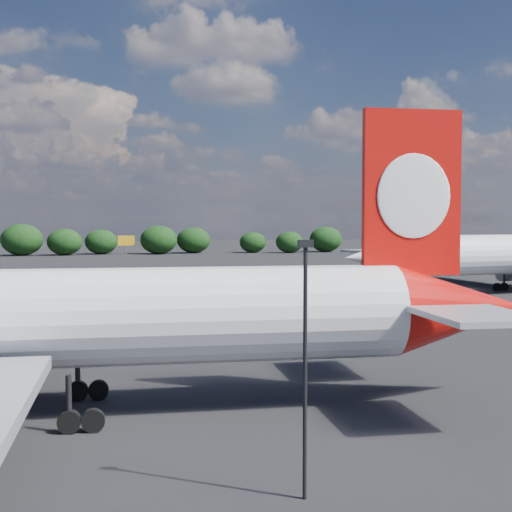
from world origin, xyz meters
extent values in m
plane|color=black|center=(0.00, 60.00, 0.00)|extent=(500.00, 500.00, 0.00)
cylinder|color=white|center=(1.88, 2.69, 5.30)|extent=(40.43, 6.57, 5.30)
cone|color=#BD0D09|center=(26.24, 1.92, 5.30)|extent=(8.64, 5.56, 5.30)
cube|color=#BD0D09|center=(23.06, 2.02, 12.08)|extent=(5.84, 0.71, 9.54)
ellipsoid|color=white|center=(23.05, 1.70, 11.89)|extent=(4.46, 0.35, 4.88)
ellipsoid|color=white|center=(23.07, 2.34, 11.89)|extent=(4.46, 0.35, 4.88)
cube|color=#A2A5AA|center=(23.94, -3.84, 5.72)|extent=(4.97, 6.51, 0.32)
cube|color=#A2A5AA|center=(24.31, 7.81, 5.72)|extent=(4.97, 6.51, 0.32)
cube|color=#A2A5AA|center=(0.19, 16.53, 3.60)|extent=(7.55, 21.41, 0.58)
cylinder|color=black|center=(3.89, -0.56, 1.59)|extent=(0.31, 0.31, 2.65)
cylinder|color=black|center=(3.89, -0.56, 0.58)|extent=(1.18, 0.51, 1.17)
cylinder|color=black|center=(5.06, -0.59, 0.58)|extent=(1.18, 0.51, 1.17)
cylinder|color=black|center=(4.10, 5.80, 1.59)|extent=(0.31, 0.31, 2.65)
cylinder|color=black|center=(4.10, 5.80, 0.58)|extent=(1.18, 0.51, 1.17)
cylinder|color=black|center=(5.26, 5.76, 0.58)|extent=(1.18, 0.51, 1.17)
cone|color=white|center=(40.24, 51.11, 5.59)|extent=(9.65, 6.82, 5.59)
cube|color=navy|center=(43.55, 51.59, 12.74)|extent=(6.16, 1.45, 10.05)
ellipsoid|color=red|center=(43.60, 51.26, 12.53)|extent=(4.67, 0.90, 5.14)
ellipsoid|color=red|center=(43.51, 51.93, 12.53)|extent=(4.67, 0.90, 5.14)
cube|color=#A2A5AA|center=(43.34, 45.35, 6.03)|extent=(5.95, 7.36, 0.34)
cube|color=#A2A5AA|center=(41.56, 57.51, 6.03)|extent=(5.95, 7.36, 0.34)
cube|color=#A2A5AA|center=(65.76, 69.53, 3.80)|extent=(10.43, 23.16, 0.61)
cylinder|color=black|center=(62.96, 57.83, 1.68)|extent=(0.35, 0.35, 2.79)
cylinder|color=black|center=(62.96, 57.83, 0.61)|extent=(1.29, 0.68, 1.23)
cylinder|color=black|center=(61.75, 57.65, 0.61)|extent=(1.29, 0.68, 1.23)
cylinder|color=black|center=(13.02, -10.91, 4.76)|extent=(0.16, 0.16, 9.52)
cube|color=black|center=(13.02, -10.91, 9.67)|extent=(0.55, 0.30, 0.28)
cube|color=#156D1F|center=(-18.00, 176.00, 3.20)|extent=(6.00, 0.30, 2.60)
cylinder|color=gray|center=(-20.50, 176.00, 1.00)|extent=(0.20, 0.20, 2.00)
cylinder|color=gray|center=(-15.50, 176.00, 1.00)|extent=(0.20, 0.20, 2.00)
cube|color=#F6B015|center=(12.00, 182.00, 4.00)|extent=(5.00, 0.30, 3.00)
cylinder|color=gray|center=(12.00, 182.00, 1.25)|extent=(0.30, 0.30, 2.50)
ellipsoid|color=black|center=(-17.67, 177.30, 4.58)|extent=(11.90, 10.07, 9.16)
ellipsoid|color=black|center=(-5.77, 176.80, 3.87)|extent=(10.06, 8.51, 7.74)
ellipsoid|color=black|center=(4.56, 181.04, 3.69)|extent=(9.59, 8.12, 7.38)
ellipsoid|color=black|center=(21.45, 178.40, 4.25)|extent=(11.06, 9.36, 8.51)
ellipsoid|color=black|center=(32.43, 182.20, 3.98)|extent=(10.36, 8.76, 7.97)
ellipsoid|color=black|center=(50.89, 181.30, 3.22)|extent=(8.37, 7.08, 6.44)
ellipsoid|color=black|center=(61.64, 177.12, 3.31)|extent=(8.62, 7.29, 6.63)
ellipsoid|color=black|center=(74.70, 181.23, 4.03)|extent=(10.48, 8.87, 8.06)
ellipsoid|color=black|center=(90.60, 179.25, 3.07)|extent=(7.98, 6.75, 6.14)
ellipsoid|color=black|center=(103.93, 176.55, 2.84)|extent=(7.38, 6.25, 5.68)
camera|label=1|loc=(5.74, -36.36, 10.59)|focal=50.00mm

